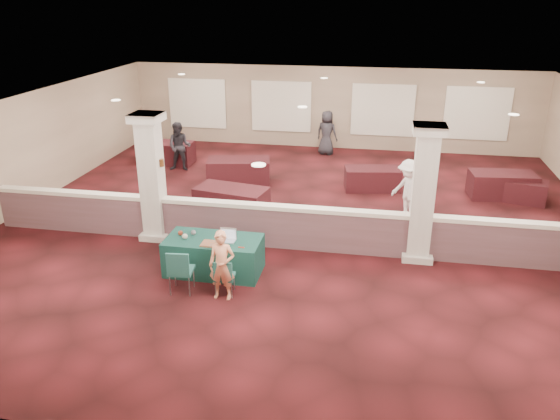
% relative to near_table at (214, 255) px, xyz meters
% --- Properties ---
extents(ground, '(16.00, 16.00, 0.00)m').
position_rel_near_table_xyz_m(ground, '(1.50, 3.03, -0.40)').
color(ground, '#461115').
rests_on(ground, ground).
extents(wall_back, '(16.00, 0.04, 3.20)m').
position_rel_near_table_xyz_m(wall_back, '(1.50, 11.03, 1.20)').
color(wall_back, '#84705B').
rests_on(wall_back, ground).
extents(wall_front, '(16.00, 0.04, 3.20)m').
position_rel_near_table_xyz_m(wall_front, '(1.50, -4.97, 1.20)').
color(wall_front, '#84705B').
rests_on(wall_front, ground).
extents(wall_left, '(0.04, 16.00, 3.20)m').
position_rel_near_table_xyz_m(wall_left, '(-6.50, 3.03, 1.20)').
color(wall_left, '#84705B').
rests_on(wall_left, ground).
extents(ceiling, '(16.00, 16.00, 0.02)m').
position_rel_near_table_xyz_m(ceiling, '(1.50, 3.03, 2.80)').
color(ceiling, silver).
rests_on(ceiling, wall_back).
extents(partition_wall, '(15.60, 0.28, 1.10)m').
position_rel_near_table_xyz_m(partition_wall, '(1.50, 1.53, 0.16)').
color(partition_wall, brown).
rests_on(partition_wall, ground).
extents(column_left, '(0.72, 0.72, 3.20)m').
position_rel_near_table_xyz_m(column_left, '(-2.00, 1.53, 1.23)').
color(column_left, beige).
rests_on(column_left, ground).
extents(column_right, '(0.72, 0.72, 3.20)m').
position_rel_near_table_xyz_m(column_right, '(4.50, 1.53, 1.23)').
color(column_right, beige).
rests_on(column_right, ground).
extents(sconce_left, '(0.12, 0.12, 0.18)m').
position_rel_near_table_xyz_m(sconce_left, '(-2.28, 1.53, 1.60)').
color(sconce_left, brown).
rests_on(sconce_left, column_left).
extents(sconce_right, '(0.12, 0.12, 0.18)m').
position_rel_near_table_xyz_m(sconce_right, '(-1.72, 1.53, 1.60)').
color(sconce_right, brown).
rests_on(sconce_right, column_left).
extents(near_table, '(2.10, 1.06, 0.81)m').
position_rel_near_table_xyz_m(near_table, '(0.00, 0.00, 0.00)').
color(near_table, '#0F3729').
rests_on(near_table, ground).
extents(conf_chair_main, '(0.45, 0.45, 0.81)m').
position_rel_near_table_xyz_m(conf_chair_main, '(0.51, -0.97, 0.08)').
color(conf_chair_main, '#1D5254').
rests_on(conf_chair_main, ground).
extents(conf_chair_side, '(0.54, 0.54, 0.98)m').
position_rel_near_table_xyz_m(conf_chair_side, '(-0.41, -1.03, 0.17)').
color(conf_chair_side, '#1D5254').
rests_on(conf_chair_side, ground).
extents(woman, '(0.54, 0.36, 1.48)m').
position_rel_near_table_xyz_m(woman, '(0.50, -1.04, 0.34)').
color(woman, '#DA7F5E').
rests_on(woman, ground).
extents(far_table_front_left, '(2.17, 1.38, 0.82)m').
position_rel_near_table_xyz_m(far_table_front_left, '(-1.00, 6.03, 0.01)').
color(far_table_front_left, black).
rests_on(far_table_front_left, ground).
extents(far_table_front_center, '(2.13, 1.35, 0.80)m').
position_rel_near_table_xyz_m(far_table_front_center, '(-0.50, 3.33, -0.00)').
color(far_table_front_center, black).
rests_on(far_table_front_center, ground).
extents(far_table_front_right, '(1.76, 1.21, 0.65)m').
position_rel_near_table_xyz_m(far_table_front_right, '(7.64, 6.03, -0.08)').
color(far_table_front_right, black).
rests_on(far_table_front_right, ground).
extents(far_table_back_left, '(1.90, 0.96, 0.77)m').
position_rel_near_table_xyz_m(far_table_back_left, '(-4.17, 7.81, -0.02)').
color(far_table_back_left, black).
rests_on(far_table_back_left, ground).
extents(far_table_back_center, '(1.84, 1.14, 0.70)m').
position_rel_near_table_xyz_m(far_table_back_center, '(3.31, 6.23, -0.05)').
color(far_table_back_center, black).
rests_on(far_table_back_center, ground).
extents(far_table_back_right, '(1.99, 1.14, 0.77)m').
position_rel_near_table_xyz_m(far_table_back_right, '(7.21, 6.23, -0.02)').
color(far_table_back_right, black).
rests_on(far_table_back_right, ground).
extents(attendee_a, '(0.86, 0.54, 1.71)m').
position_rel_near_table_xyz_m(attendee_a, '(-3.37, 7.03, 0.45)').
color(attendee_a, black).
rests_on(attendee_a, ground).
extents(attendee_b, '(1.12, 1.14, 1.71)m').
position_rel_near_table_xyz_m(attendee_b, '(4.31, 3.88, 0.45)').
color(attendee_b, silver).
rests_on(attendee_b, ground).
extents(attendee_c, '(1.01, 0.94, 1.60)m').
position_rel_near_table_xyz_m(attendee_c, '(5.01, 8.07, 0.40)').
color(attendee_c, black).
rests_on(attendee_c, ground).
extents(attendee_d, '(0.93, 0.69, 1.69)m').
position_rel_near_table_xyz_m(attendee_d, '(1.45, 10.03, 0.44)').
color(attendee_d, black).
rests_on(attendee_d, ground).
extents(laptop_base, '(0.37, 0.26, 0.02)m').
position_rel_near_table_xyz_m(laptop_base, '(0.33, -0.06, 0.41)').
color(laptop_base, silver).
rests_on(laptop_base, near_table).
extents(laptop_screen, '(0.36, 0.01, 0.24)m').
position_rel_near_table_xyz_m(laptop_screen, '(0.33, 0.07, 0.54)').
color(laptop_screen, silver).
rests_on(laptop_screen, near_table).
extents(screen_glow, '(0.33, 0.01, 0.21)m').
position_rel_near_table_xyz_m(screen_glow, '(0.33, 0.06, 0.53)').
color(screen_glow, '#AEBCD1').
rests_on(screen_glow, near_table).
extents(knitting, '(0.44, 0.33, 0.03)m').
position_rel_near_table_xyz_m(knitting, '(0.05, -0.28, 0.42)').
color(knitting, '#AC4F1B').
rests_on(knitting, near_table).
extents(yarn_cream, '(0.12, 0.12, 0.12)m').
position_rel_near_table_xyz_m(yarn_cream, '(-0.61, -0.11, 0.46)').
color(yarn_cream, beige).
rests_on(yarn_cream, near_table).
extents(yarn_red, '(0.11, 0.11, 0.11)m').
position_rel_near_table_xyz_m(yarn_red, '(-0.77, 0.06, 0.46)').
color(yarn_red, maroon).
rests_on(yarn_red, near_table).
extents(yarn_grey, '(0.11, 0.11, 0.11)m').
position_rel_near_table_xyz_m(yarn_grey, '(-0.50, 0.13, 0.46)').
color(yarn_grey, '#515156').
rests_on(yarn_grey, near_table).
extents(scissors, '(0.13, 0.03, 0.01)m').
position_rel_near_table_xyz_m(scissors, '(0.72, -0.31, 0.41)').
color(scissors, '#B22013').
rests_on(scissors, near_table).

